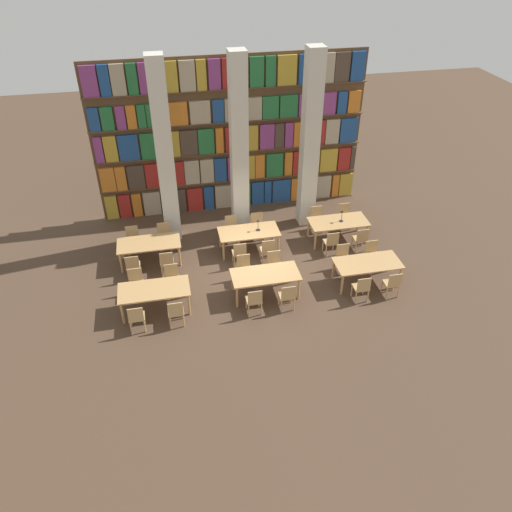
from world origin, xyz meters
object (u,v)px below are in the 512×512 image
(pillar_center, at_px, (239,149))
(chair_8, at_px, (362,287))
(reading_table_0, at_px, (154,291))
(chair_15, at_px, (164,235))
(chair_9, at_px, (343,257))
(chair_16, at_px, (239,253))
(chair_1, at_px, (136,282))
(desk_lamp_0, at_px, (258,223))
(chair_20, at_px, (331,242))
(chair_2, at_px, (176,312))
(chair_19, at_px, (258,225))
(reading_table_5, at_px, (338,223))
(chair_10, at_px, (392,283))
(chair_0, at_px, (137,317))
(chair_12, at_px, (133,265))
(reading_table_4, at_px, (249,233))
(reading_table_2, at_px, (367,265))
(chair_18, at_px, (267,249))
(reading_table_1, at_px, (265,276))
(chair_7, at_px, (275,264))
(chair_6, at_px, (287,296))
(reading_table_3, at_px, (149,245))
(chair_5, at_px, (244,268))
(chair_4, at_px, (254,300))
(chair_3, at_px, (172,278))
(chair_13, at_px, (133,238))
(chair_22, at_px, (361,238))
(pillar_right, at_px, (310,143))
(chair_17, at_px, (232,227))
(desk_lamp_1, at_px, (342,214))
(chair_23, at_px, (345,215))
(chair_21, at_px, (317,218))
(chair_14, at_px, (167,261))

(pillar_center, relative_size, chair_8, 6.87)
(reading_table_0, height_order, chair_15, chair_15)
(chair_9, xyz_separation_m, chair_16, (-3.10, 0.88, 0.00))
(chair_1, bearing_deg, desk_lamp_0, -157.68)
(chair_15, height_order, chair_20, same)
(chair_2, distance_m, chair_19, 4.94)
(chair_16, xyz_separation_m, reading_table_5, (3.49, 0.76, 0.19))
(chair_10, distance_m, desk_lamp_0, 4.58)
(chair_0, height_order, chair_9, same)
(chair_12, height_order, reading_table_4, chair_12)
(reading_table_2, bearing_deg, chair_18, 148.44)
(reading_table_1, bearing_deg, chair_7, 58.93)
(chair_6, relative_size, reading_table_4, 0.45)
(reading_table_3, bearing_deg, chair_16, -15.13)
(chair_2, distance_m, chair_5, 2.66)
(chair_2, relative_size, chair_4, 1.00)
(chair_0, relative_size, chair_9, 1.00)
(chair_3, xyz_separation_m, reading_table_5, (5.64, 1.62, 0.19))
(reading_table_1, relative_size, reading_table_3, 1.00)
(chair_12, height_order, chair_15, same)
(chair_13, relative_size, desk_lamp_0, 2.18)
(reading_table_3, bearing_deg, chair_22, -6.21)
(chair_16, relative_size, chair_19, 1.00)
(chair_1, height_order, chair_10, same)
(pillar_center, relative_size, reading_table_5, 3.07)
(chair_15, bearing_deg, chair_12, 56.19)
(pillar_right, bearing_deg, chair_4, -121.80)
(reading_table_4, distance_m, chair_17, 0.90)
(chair_1, distance_m, chair_7, 4.12)
(chair_7, xyz_separation_m, chair_19, (-0.04, 2.33, 0.00))
(chair_12, bearing_deg, chair_15, 56.19)
(reading_table_3, xyz_separation_m, chair_13, (-0.52, 0.76, -0.19))
(chair_10, xyz_separation_m, desk_lamp_1, (-0.46, 3.13, 0.55))
(chair_18, bearing_deg, chair_9, -21.74)
(chair_17, distance_m, chair_23, 4.02)
(chair_9, height_order, desk_lamp_1, desk_lamp_1)
(desk_lamp_0, bearing_deg, chair_4, -103.75)
(pillar_right, distance_m, chair_8, 5.20)
(pillar_right, relative_size, chair_21, 6.87)
(chair_23, bearing_deg, chair_15, 0.19)
(chair_5, bearing_deg, pillar_right, -133.18)
(chair_12, bearing_deg, pillar_right, 19.64)
(chair_2, xyz_separation_m, chair_16, (2.15, 2.37, 0.00))
(chair_12, xyz_separation_m, chair_22, (7.28, 0.02, 0.00))
(chair_0, xyz_separation_m, desk_lamp_1, (6.76, 3.11, 0.55))
(chair_10, bearing_deg, chair_14, 159.28)
(chair_13, distance_m, chair_17, 3.26)
(desk_lamp_0, bearing_deg, chair_22, -12.94)
(reading_table_0, relative_size, chair_4, 2.24)
(chair_13, xyz_separation_m, chair_18, (4.16, -1.50, 0.00))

